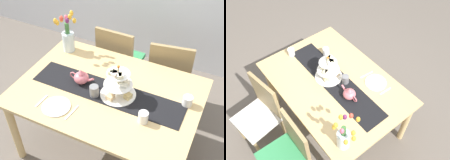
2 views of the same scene
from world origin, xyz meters
The scene contains 14 objects.
ground_plane centered at (0.00, 0.00, 0.00)m, with size 8.00×8.00×0.00m, color #6B6056.
dining_table centered at (0.00, 0.00, 0.66)m, with size 1.55×1.08×0.76m.
chair_left centered at (-0.25, 0.77, 0.50)m, with size 0.42×0.42×0.91m.
chair_right centered at (0.33, 0.77, 0.50)m, with size 0.48×0.48×0.91m.
table_runner centered at (0.00, -0.01, 0.76)m, with size 1.33×0.29×0.00m, color black.
tiered_cake_stand centered at (0.10, 0.00, 0.87)m, with size 0.30×0.30×0.30m.
teapot centered at (-0.25, 0.00, 0.81)m, with size 0.24×0.13×0.14m.
tulip_vase centered at (-0.62, 0.37, 0.91)m, with size 0.20×0.21×0.42m.
cream_jug centered at (0.64, 0.14, 0.80)m, with size 0.08×0.08×0.09m, color white.
dinner_plate_left centered at (-0.28, -0.34, 0.76)m, with size 0.23×0.23×0.01m, color white.
fork_left centered at (-0.43, -0.34, 0.76)m, with size 0.02×0.15×0.01m, color silver.
knife_left centered at (-0.14, -0.34, 0.76)m, with size 0.01×0.17×0.01m, color silver.
mug_grey centered at (-0.07, -0.09, 0.81)m, with size 0.08×0.08×0.10m, color slate.
mug_white_text centered at (0.39, -0.18, 0.80)m, with size 0.08×0.08×0.10m, color white.
Camera 1 is at (0.84, -1.62, 2.45)m, focal length 47.35 mm.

